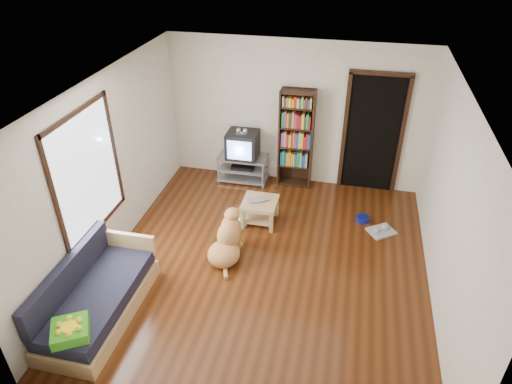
% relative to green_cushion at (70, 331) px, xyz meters
% --- Properties ---
extents(ground, '(5.00, 5.00, 0.00)m').
position_rel_green_cushion_xyz_m(ground, '(1.75, 2.08, -0.48)').
color(ground, '#52240E').
rests_on(ground, ground).
extents(ceiling, '(5.00, 5.00, 0.00)m').
position_rel_green_cushion_xyz_m(ceiling, '(1.75, 2.08, 2.12)').
color(ceiling, white).
rests_on(ceiling, ground).
extents(wall_back, '(4.50, 0.00, 4.50)m').
position_rel_green_cushion_xyz_m(wall_back, '(1.75, 4.58, 0.82)').
color(wall_back, silver).
rests_on(wall_back, ground).
extents(wall_front, '(4.50, 0.00, 4.50)m').
position_rel_green_cushion_xyz_m(wall_front, '(1.75, -0.42, 0.82)').
color(wall_front, silver).
rests_on(wall_front, ground).
extents(wall_left, '(0.00, 5.00, 5.00)m').
position_rel_green_cushion_xyz_m(wall_left, '(-0.50, 2.08, 0.82)').
color(wall_left, silver).
rests_on(wall_left, ground).
extents(wall_right, '(0.00, 5.00, 5.00)m').
position_rel_green_cushion_xyz_m(wall_right, '(4.00, 2.08, 0.82)').
color(wall_right, silver).
rests_on(wall_right, ground).
extents(green_cushion, '(0.52, 0.52, 0.13)m').
position_rel_green_cushion_xyz_m(green_cushion, '(0.00, 0.00, 0.00)').
color(green_cushion, '#379A1C').
rests_on(green_cushion, sofa).
extents(laptop, '(0.40, 0.36, 0.03)m').
position_rel_green_cushion_xyz_m(laptop, '(1.44, 3.05, -0.07)').
color(laptop, silver).
rests_on(laptop, coffee_table).
extents(dog_bowl, '(0.22, 0.22, 0.08)m').
position_rel_green_cushion_xyz_m(dog_bowl, '(3.08, 3.47, -0.44)').
color(dog_bowl, navy).
rests_on(dog_bowl, ground).
extents(grey_rag, '(0.51, 0.49, 0.03)m').
position_rel_green_cushion_xyz_m(grey_rag, '(3.38, 3.22, -0.47)').
color(grey_rag, '#A4A4A4').
rests_on(grey_rag, ground).
extents(window, '(0.03, 1.46, 1.70)m').
position_rel_green_cushion_xyz_m(window, '(-0.48, 1.58, 1.02)').
color(window, white).
rests_on(window, wall_left).
extents(doorway, '(1.03, 0.05, 2.19)m').
position_rel_green_cushion_xyz_m(doorway, '(3.10, 4.56, 0.64)').
color(doorway, black).
rests_on(doorway, wall_back).
extents(tv_stand, '(0.90, 0.45, 0.50)m').
position_rel_green_cushion_xyz_m(tv_stand, '(0.85, 4.33, -0.21)').
color(tv_stand, '#99999E').
rests_on(tv_stand, ground).
extents(crt_tv, '(0.55, 0.52, 0.58)m').
position_rel_green_cushion_xyz_m(crt_tv, '(0.85, 4.35, 0.26)').
color(crt_tv, black).
rests_on(crt_tv, tv_stand).
extents(bookshelf, '(0.60, 0.30, 1.80)m').
position_rel_green_cushion_xyz_m(bookshelf, '(1.80, 4.42, 0.52)').
color(bookshelf, black).
rests_on(bookshelf, ground).
extents(sofa, '(0.80, 1.80, 0.80)m').
position_rel_green_cushion_xyz_m(sofa, '(-0.12, 0.70, -0.22)').
color(sofa, tan).
rests_on(sofa, ground).
extents(coffee_table, '(0.55, 0.55, 0.40)m').
position_rel_green_cushion_xyz_m(coffee_table, '(1.44, 3.08, -0.20)').
color(coffee_table, tan).
rests_on(coffee_table, ground).
extents(dog, '(0.54, 0.92, 0.75)m').
position_rel_green_cushion_xyz_m(dog, '(1.16, 2.12, -0.21)').
color(dog, '#BF8149').
rests_on(dog, ground).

